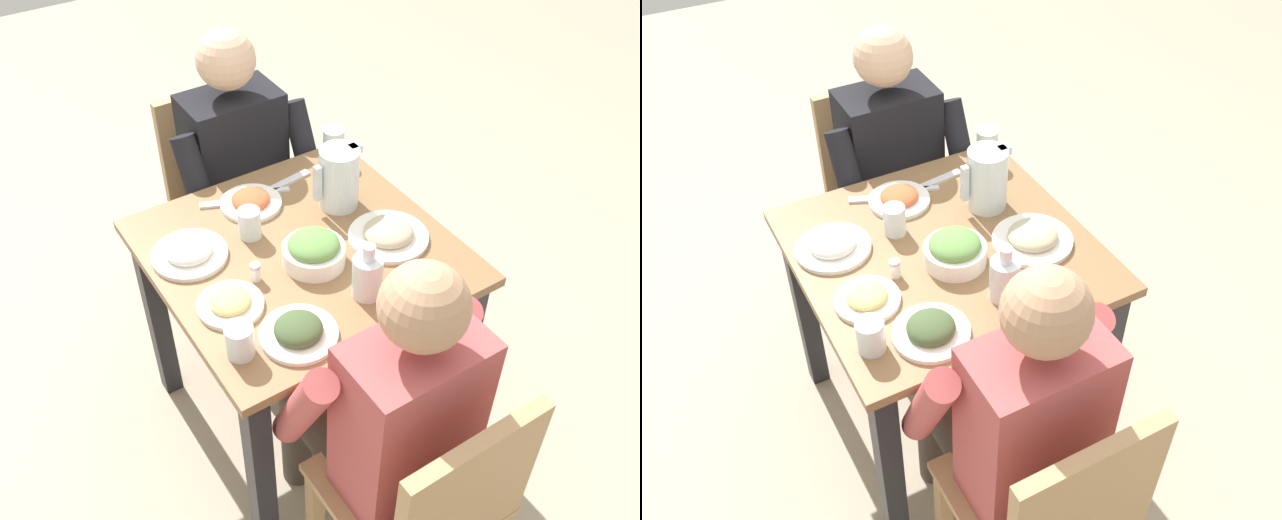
% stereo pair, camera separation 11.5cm
% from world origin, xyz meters
% --- Properties ---
extents(ground_plane, '(8.00, 8.00, 0.00)m').
position_xyz_m(ground_plane, '(0.00, 0.00, 0.00)').
color(ground_plane, tan).
extents(dining_table, '(0.80, 0.80, 0.75)m').
position_xyz_m(dining_table, '(0.00, 0.00, 0.60)').
color(dining_table, olive).
rests_on(dining_table, ground_plane).
extents(chair_near, '(0.40, 0.40, 0.85)m').
position_xyz_m(chair_near, '(-0.09, -0.70, 0.48)').
color(chair_near, tan).
rests_on(chair_near, ground_plane).
extents(chair_far, '(0.40, 0.40, 0.85)m').
position_xyz_m(chair_far, '(0.07, 0.70, 0.48)').
color(chair_far, tan).
rests_on(chair_far, ground_plane).
extents(diner_near, '(0.48, 0.53, 1.15)m').
position_xyz_m(diner_near, '(-0.09, -0.49, 0.62)').
color(diner_near, black).
rests_on(diner_near, ground_plane).
extents(diner_far, '(0.48, 0.53, 1.15)m').
position_xyz_m(diner_far, '(0.07, 0.49, 0.62)').
color(diner_far, '#B24C4C').
rests_on(diner_far, ground_plane).
extents(water_pitcher, '(0.16, 0.12, 0.19)m').
position_xyz_m(water_pitcher, '(-0.20, -0.11, 0.84)').
color(water_pitcher, silver).
rests_on(water_pitcher, dining_table).
extents(salad_bowl, '(0.17, 0.17, 0.09)m').
position_xyz_m(salad_bowl, '(-0.00, 0.07, 0.79)').
color(salad_bowl, white).
rests_on(salad_bowl, dining_table).
extents(plate_fries, '(0.17, 0.17, 0.04)m').
position_xyz_m(plate_fries, '(0.27, 0.10, 0.76)').
color(plate_fries, white).
rests_on(plate_fries, dining_table).
extents(plate_rice_curry, '(0.19, 0.19, 0.04)m').
position_xyz_m(plate_rice_curry, '(0.02, -0.25, 0.76)').
color(plate_rice_curry, white).
rests_on(plate_rice_curry, dining_table).
extents(plate_beans, '(0.23, 0.23, 0.05)m').
position_xyz_m(plate_beans, '(-0.23, 0.10, 0.77)').
color(plate_beans, white).
rests_on(plate_beans, dining_table).
extents(plate_dolmas, '(0.20, 0.20, 0.05)m').
position_xyz_m(plate_dolmas, '(0.18, 0.28, 0.77)').
color(plate_dolmas, white).
rests_on(plate_dolmas, dining_table).
extents(plate_yoghurt, '(0.21, 0.21, 0.05)m').
position_xyz_m(plate_yoghurt, '(0.28, -0.14, 0.77)').
color(plate_yoghurt, white).
rests_on(plate_yoghurt, dining_table).
extents(water_glass_far_right, '(0.06, 0.06, 0.09)m').
position_xyz_m(water_glass_far_right, '(0.09, -0.12, 0.79)').
color(water_glass_far_right, silver).
rests_on(water_glass_far_right, dining_table).
extents(water_glass_far_left, '(0.07, 0.07, 0.11)m').
position_xyz_m(water_glass_far_left, '(-0.32, -0.32, 0.80)').
color(water_glass_far_left, silver).
rests_on(water_glass_far_left, dining_table).
extents(water_glass_center, '(0.07, 0.07, 0.09)m').
position_xyz_m(water_glass_center, '(0.32, 0.25, 0.79)').
color(water_glass_center, silver).
rests_on(water_glass_center, dining_table).
extents(oil_carafe, '(0.08, 0.08, 0.16)m').
position_xyz_m(oil_carafe, '(-0.05, 0.25, 0.81)').
color(oil_carafe, silver).
rests_on(oil_carafe, dining_table).
extents(salt_shaker, '(0.03, 0.03, 0.05)m').
position_xyz_m(salt_shaker, '(0.17, 0.04, 0.78)').
color(salt_shaker, white).
rests_on(salt_shaker, dining_table).
extents(fork_near, '(0.17, 0.09, 0.01)m').
position_xyz_m(fork_near, '(0.08, -0.29, 0.75)').
color(fork_near, silver).
rests_on(fork_near, dining_table).
extents(knife_near, '(0.18, 0.08, 0.01)m').
position_xyz_m(knife_near, '(-0.03, -0.29, 0.75)').
color(knife_near, silver).
rests_on(knife_near, dining_table).
extents(fork_far, '(0.17, 0.05, 0.01)m').
position_xyz_m(fork_far, '(-0.13, -0.29, 0.75)').
color(fork_far, silver).
rests_on(fork_far, dining_table).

